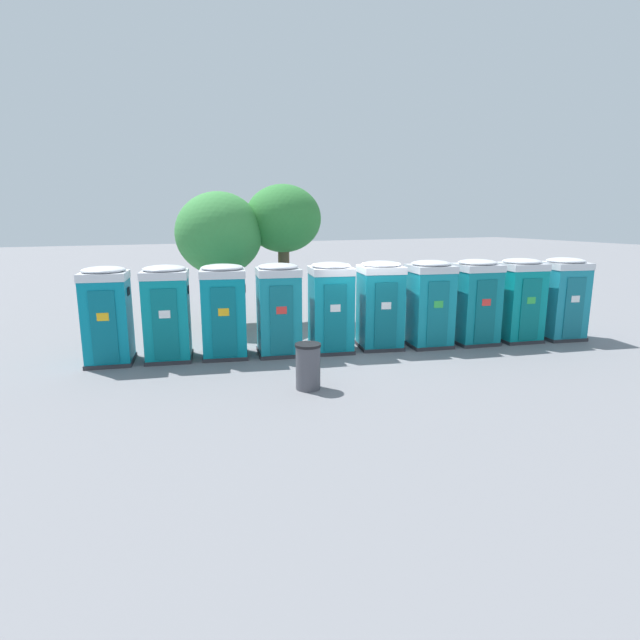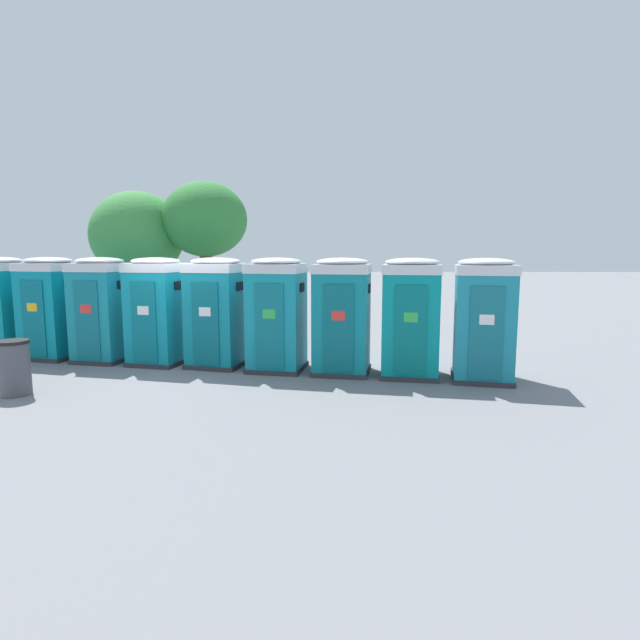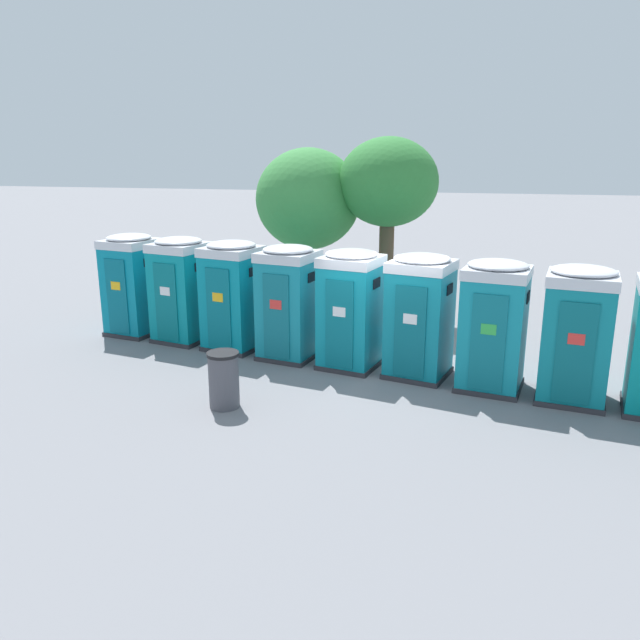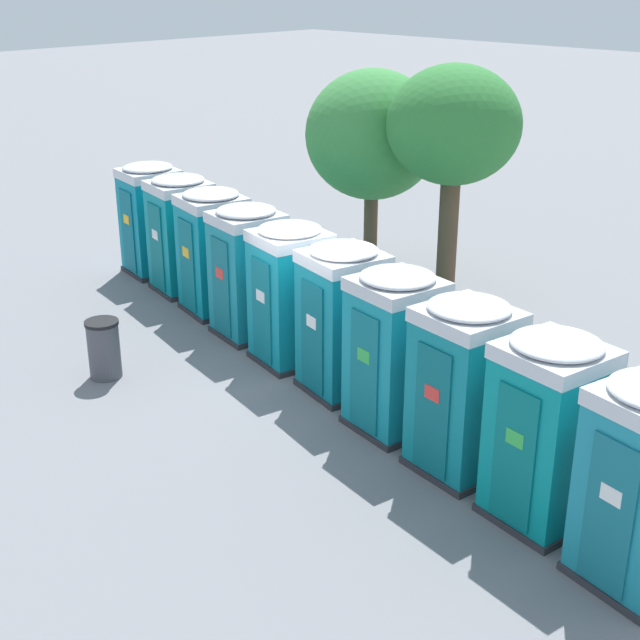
% 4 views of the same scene
% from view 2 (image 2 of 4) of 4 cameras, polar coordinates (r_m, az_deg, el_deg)
% --- Properties ---
extents(ground_plane, '(120.00, 120.00, 0.00)m').
position_cam_2_polar(ground_plane, '(12.34, -14.77, -4.94)').
color(ground_plane, slate).
extents(portapotty_1, '(1.41, 1.42, 2.54)m').
position_cam_2_polar(portapotty_1, '(15.23, -32.60, 1.34)').
color(portapotty_1, '#2D2D33').
rests_on(portapotty_1, ground).
extents(portapotty_2, '(1.44, 1.44, 2.54)m').
position_cam_2_polar(portapotty_2, '(14.22, -28.38, 1.27)').
color(portapotty_2, '#2D2D33').
rests_on(portapotty_2, ground).
extents(portapotty_3, '(1.37, 1.39, 2.54)m').
position_cam_2_polar(portapotty_3, '(13.26, -23.64, 1.15)').
color(portapotty_3, '#2D2D33').
rests_on(portapotty_3, ground).
extents(portapotty_4, '(1.40, 1.42, 2.54)m').
position_cam_2_polar(portapotty_4, '(12.46, -18.08, 1.03)').
color(portapotty_4, '#2D2D33').
rests_on(portapotty_4, ground).
extents(portapotty_5, '(1.46, 1.45, 2.54)m').
position_cam_2_polar(portapotty_5, '(11.84, -11.70, 0.93)').
color(portapotty_5, '#2D2D33').
rests_on(portapotty_5, ground).
extents(portapotty_6, '(1.40, 1.39, 2.54)m').
position_cam_2_polar(portapotty_6, '(11.24, -4.96, 0.71)').
color(portapotty_6, '#2D2D33').
rests_on(portapotty_6, ground).
extents(portapotty_7, '(1.39, 1.37, 2.54)m').
position_cam_2_polar(portapotty_7, '(10.91, 2.54, 0.52)').
color(portapotty_7, '#2D2D33').
rests_on(portapotty_7, ground).
extents(portapotty_8, '(1.41, 1.38, 2.54)m').
position_cam_2_polar(portapotty_8, '(10.80, 10.35, 0.33)').
color(portapotty_8, '#2D2D33').
rests_on(portapotty_8, ground).
extents(portapotty_9, '(1.43, 1.42, 2.54)m').
position_cam_2_polar(portapotty_9, '(10.82, 18.21, 0.08)').
color(portapotty_9, '#2D2D33').
rests_on(portapotty_9, ground).
extents(street_tree_0, '(2.67, 2.67, 4.89)m').
position_cam_2_polar(street_tree_0, '(16.58, -13.01, 10.94)').
color(street_tree_0, brown).
rests_on(street_tree_0, ground).
extents(street_tree_1, '(2.93, 2.93, 4.61)m').
position_cam_2_polar(street_tree_1, '(17.38, -20.16, 9.00)').
color(street_tree_1, brown).
rests_on(street_tree_1, ground).
extents(trash_can, '(0.58, 0.58, 1.04)m').
position_cam_2_polar(trash_can, '(10.92, -31.57, -4.66)').
color(trash_can, '#4C4C54').
rests_on(trash_can, ground).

